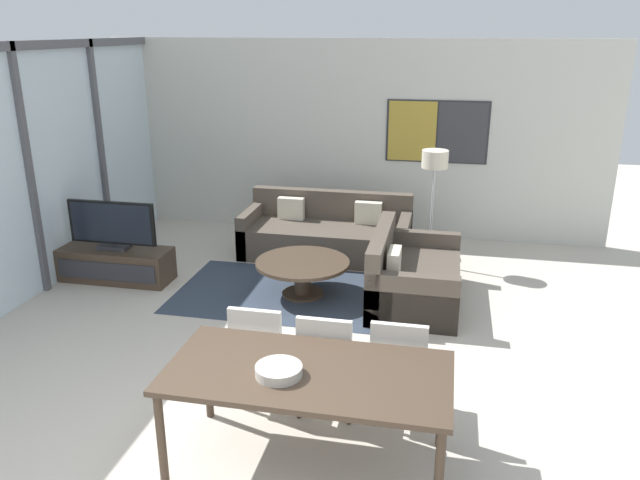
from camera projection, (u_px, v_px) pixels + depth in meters
wall_back at (353, 139)px, 9.03m from camera, size 7.31×0.09×2.80m
window_wall_left at (26, 161)px, 6.87m from camera, size 0.07×5.93×2.80m
area_rug at (303, 294)px, 7.22m from camera, size 2.93×1.66×0.01m
tv_console at (116, 264)px, 7.58m from camera, size 1.36×0.48×0.40m
television at (112, 226)px, 7.43m from camera, size 1.10×0.20×0.59m
sofa_main at (327, 235)px, 8.46m from camera, size 2.23×0.95×0.81m
sofa_side at (408, 278)px, 6.98m from camera, size 0.95×1.57×0.81m
coffee_table at (303, 270)px, 7.12m from camera, size 1.07×1.07×0.42m
dining_table at (308, 379)px, 4.19m from camera, size 1.92×0.94×0.76m
dining_chair_left at (260, 345)px, 5.01m from camera, size 0.46×0.46×0.88m
dining_chair_centre at (327, 355)px, 4.86m from camera, size 0.46×0.46×0.88m
dining_chair_right at (399, 361)px, 4.78m from camera, size 0.46×0.46×0.88m
fruit_bowl at (279, 370)px, 4.09m from camera, size 0.31×0.31×0.07m
floor_lamp at (434, 169)px, 7.73m from camera, size 0.33×0.33×1.50m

